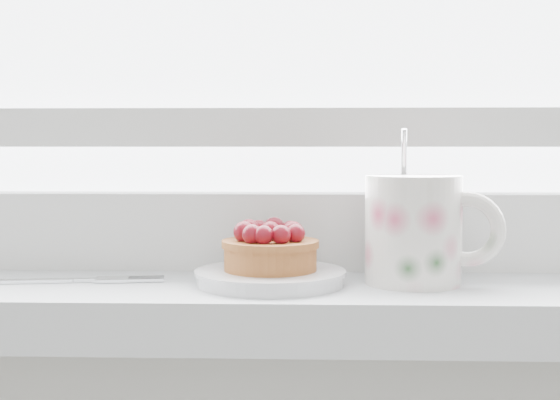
{
  "coord_description": "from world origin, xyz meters",
  "views": [
    {
      "loc": [
        0.01,
        1.25,
        1.05
      ],
      "look_at": [
        -0.02,
        1.88,
        1.01
      ],
      "focal_mm": 50.0,
      "sensor_mm": 36.0,
      "label": 1
    }
  ],
  "objects_px": {
    "saucer": "(270,277)",
    "fork": "(55,281)",
    "raspberry_tart": "(270,248)",
    "floral_mug": "(417,227)"
  },
  "relations": [
    {
      "from": "saucer",
      "to": "fork",
      "type": "height_order",
      "value": "saucer"
    },
    {
      "from": "raspberry_tart",
      "to": "fork",
      "type": "bearing_deg",
      "value": 178.98
    },
    {
      "from": "saucer",
      "to": "raspberry_tart",
      "type": "xyz_separation_m",
      "value": [
        -0.0,
        0.0,
        0.02
      ]
    },
    {
      "from": "saucer",
      "to": "floral_mug",
      "type": "bearing_deg",
      "value": 4.05
    },
    {
      "from": "saucer",
      "to": "fork",
      "type": "bearing_deg",
      "value": 178.92
    },
    {
      "from": "saucer",
      "to": "fork",
      "type": "relative_size",
      "value": 0.7
    },
    {
      "from": "floral_mug",
      "to": "fork",
      "type": "relative_size",
      "value": 0.72
    },
    {
      "from": "raspberry_tart",
      "to": "saucer",
      "type": "bearing_deg",
      "value": -41.16
    },
    {
      "from": "raspberry_tart",
      "to": "fork",
      "type": "height_order",
      "value": "raspberry_tart"
    },
    {
      "from": "raspberry_tart",
      "to": "floral_mug",
      "type": "relative_size",
      "value": 0.62
    }
  ]
}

